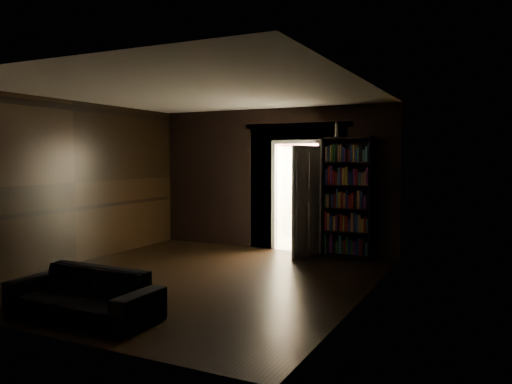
# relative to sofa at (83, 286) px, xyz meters

# --- Properties ---
(ground) EXTENTS (5.50, 5.50, 0.00)m
(ground) POSITION_rel_sofa_xyz_m (0.22, 2.10, -0.36)
(ground) COLOR black
(ground) RESTS_ON ground
(room_walls) EXTENTS (5.02, 5.61, 2.84)m
(room_walls) POSITION_rel_sofa_xyz_m (0.21, 3.17, 1.32)
(room_walls) COLOR black
(room_walls) RESTS_ON ground
(kitchen_alcove) EXTENTS (2.20, 1.80, 2.60)m
(kitchen_alcove) POSITION_rel_sofa_xyz_m (0.72, 5.97, 0.85)
(kitchen_alcove) COLOR #BAB5A2
(kitchen_alcove) RESTS_ON ground
(sofa) EXTENTS (1.87, 0.84, 0.72)m
(sofa) POSITION_rel_sofa_xyz_m (0.00, 0.00, 0.00)
(sofa) COLOR black
(sofa) RESTS_ON ground
(bookshelf) EXTENTS (0.94, 0.45, 2.20)m
(bookshelf) POSITION_rel_sofa_xyz_m (1.78, 4.69, 0.74)
(bookshelf) COLOR black
(bookshelf) RESTS_ON ground
(refrigerator) EXTENTS (0.92, 0.88, 1.65)m
(refrigerator) POSITION_rel_sofa_xyz_m (1.32, 6.21, 0.47)
(refrigerator) COLOR white
(refrigerator) RESTS_ON ground
(door) EXTENTS (0.26, 0.84, 2.05)m
(door) POSITION_rel_sofa_xyz_m (1.08, 4.42, 0.67)
(door) COLOR white
(door) RESTS_ON ground
(figurine) EXTENTS (0.10, 0.10, 0.27)m
(figurine) POSITION_rel_sofa_xyz_m (1.58, 4.62, 1.98)
(figurine) COLOR silver
(figurine) RESTS_ON bookshelf
(bottles) EXTENTS (0.60, 0.16, 0.24)m
(bottles) POSITION_rel_sofa_xyz_m (1.26, 6.23, 1.41)
(bottles) COLOR black
(bottles) RESTS_ON refrigerator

